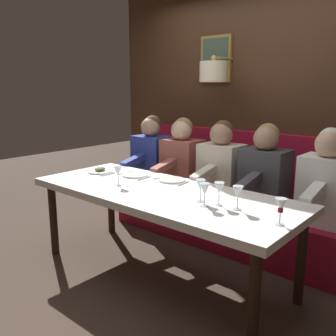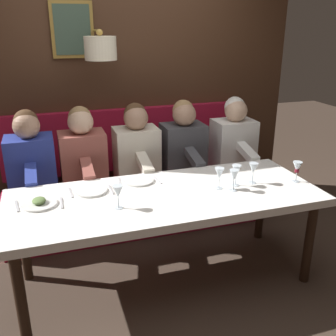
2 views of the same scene
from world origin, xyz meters
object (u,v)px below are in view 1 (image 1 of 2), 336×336
(diner_middle, at_px, (221,164))
(wine_glass_1, at_px, (219,189))
(wine_glass_3, at_px, (205,190))
(wine_glass_5, at_px, (281,206))
(dining_table, at_px, (161,198))
(wine_glass_0, at_px, (238,193))
(diner_farthest, at_px, (152,153))
(diner_far, at_px, (182,158))
(wine_glass_2, at_px, (201,186))
(wine_glass_4, at_px, (118,172))
(diner_near, at_px, (265,171))
(diner_nearest, at_px, (326,181))

(diner_middle, height_order, wine_glass_1, diner_middle)
(wine_glass_3, bearing_deg, wine_glass_5, -89.36)
(dining_table, xyz_separation_m, wine_glass_0, (-0.01, -0.70, 0.18))
(dining_table, height_order, diner_farthest, diner_farthest)
(diner_middle, relative_size, wine_glass_0, 4.82)
(wine_glass_0, relative_size, wine_glass_1, 1.00)
(diner_far, relative_size, wine_glass_2, 4.82)
(diner_farthest, height_order, wine_glass_0, diner_farthest)
(wine_glass_4, distance_m, wine_glass_5, 1.41)
(diner_far, bearing_deg, diner_farthest, 90.00)
(diner_farthest, bearing_deg, wine_glass_5, -116.26)
(diner_farthest, relative_size, wine_glass_5, 4.82)
(wine_glass_2, bearing_deg, diner_farthest, 55.83)
(wine_glass_3, distance_m, wine_glass_5, 0.55)
(wine_glass_3, bearing_deg, diner_middle, 26.92)
(diner_far, xyz_separation_m, wine_glass_1, (-0.89, -1.05, 0.04))
(diner_middle, height_order, wine_glass_5, diner_middle)
(diner_farthest, bearing_deg, dining_table, -133.53)
(diner_middle, bearing_deg, wine_glass_0, -141.66)
(wine_glass_0, xyz_separation_m, wine_glass_5, (-0.08, -0.34, -0.00))
(wine_glass_3, bearing_deg, dining_table, 79.02)
(diner_farthest, bearing_deg, wine_glass_3, -124.48)
(diner_near, height_order, diner_farthest, same)
(diner_nearest, height_order, diner_middle, same)
(diner_nearest, xyz_separation_m, wine_glass_1, (-0.89, 0.44, 0.04))
(diner_near, bearing_deg, wine_glass_4, 140.41)
(dining_table, relative_size, diner_nearest, 2.87)
(diner_nearest, xyz_separation_m, diner_far, (0.00, 1.48, 0.00))
(wine_glass_2, relative_size, wine_glass_4, 1.00)
(diner_near, bearing_deg, diner_farthest, 90.00)
(diner_far, distance_m, wine_glass_0, 1.49)
(wine_glass_1, relative_size, wine_glass_4, 1.00)
(dining_table, bearing_deg, diner_far, 28.95)
(diner_farthest, relative_size, wine_glass_2, 4.82)
(wine_glass_1, height_order, wine_glass_2, same)
(dining_table, bearing_deg, wine_glass_4, 108.18)
(diner_nearest, height_order, diner_near, same)
(wine_glass_0, relative_size, wine_glass_3, 1.00)
(wine_glass_4, height_order, wine_glass_5, same)
(dining_table, height_order, diner_nearest, diner_nearest)
(diner_farthest, distance_m, wine_glass_5, 2.20)
(wine_glass_1, xyz_separation_m, wine_glass_2, (-0.02, 0.15, 0.00))
(diner_nearest, xyz_separation_m, diner_farthest, (0.00, 1.92, 0.00))
(diner_nearest, distance_m, wine_glass_1, 1.00)
(dining_table, distance_m, wine_glass_1, 0.59)
(diner_farthest, relative_size, wine_glass_1, 4.82)
(dining_table, distance_m, wine_glass_2, 0.45)
(diner_near, bearing_deg, diner_nearest, -90.00)
(diner_nearest, bearing_deg, diner_middle, 90.00)
(wine_glass_0, distance_m, wine_glass_2, 0.29)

